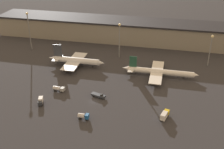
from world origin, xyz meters
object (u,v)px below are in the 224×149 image
at_px(airplane_0, 76,61).
at_px(service_vehicle_2, 165,115).
at_px(service_vehicle_1, 59,89).
at_px(service_vehicle_4, 83,116).
at_px(service_vehicle_0, 41,101).
at_px(airplane_1, 159,72).
at_px(service_vehicle_3, 98,95).

relative_size(airplane_0, service_vehicle_2, 4.91).
height_order(service_vehicle_1, service_vehicle_4, service_vehicle_4).
distance_m(airplane_0, service_vehicle_1, 32.93).
height_order(airplane_0, service_vehicle_0, airplane_0).
bearing_deg(airplane_1, service_vehicle_1, -150.14).
height_order(airplane_0, service_vehicle_3, airplane_0).
bearing_deg(service_vehicle_4, service_vehicle_2, 12.52).
xyz_separation_m(airplane_1, service_vehicle_3, (-29.34, -31.41, -1.73)).
distance_m(service_vehicle_0, service_vehicle_3, 29.75).
bearing_deg(service_vehicle_2, service_vehicle_3, 87.54).
height_order(airplane_0, service_vehicle_2, airplane_0).
distance_m(airplane_0, service_vehicle_2, 74.68).
distance_m(airplane_0, service_vehicle_0, 46.73).
bearing_deg(service_vehicle_1, airplane_1, 34.36).
bearing_deg(service_vehicle_1, service_vehicle_3, 1.58).
height_order(service_vehicle_0, service_vehicle_2, service_vehicle_2).
relative_size(airplane_0, service_vehicle_1, 5.70).
xyz_separation_m(service_vehicle_2, service_vehicle_4, (-36.95, -8.94, -0.27)).
bearing_deg(service_vehicle_3, service_vehicle_0, -137.37).
height_order(airplane_1, service_vehicle_1, airplane_1).
distance_m(airplane_1, service_vehicle_1, 60.37).
bearing_deg(service_vehicle_0, airplane_1, 110.21).
xyz_separation_m(service_vehicle_1, service_vehicle_3, (22.79, -1.00, -0.51)).
xyz_separation_m(service_vehicle_0, service_vehicle_4, (25.14, -7.44, -0.14)).
bearing_deg(service_vehicle_1, service_vehicle_4, -41.09).
bearing_deg(service_vehicle_3, airplane_1, 64.13).
bearing_deg(service_vehicle_2, airplane_1, 23.14).
distance_m(airplane_0, service_vehicle_3, 41.72).
xyz_separation_m(airplane_1, service_vehicle_2, (5.89, -42.68, -0.92)).
distance_m(service_vehicle_1, service_vehicle_4, 29.91).
bearing_deg(service_vehicle_4, service_vehicle_3, 84.06).
relative_size(service_vehicle_2, service_vehicle_3, 0.92).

